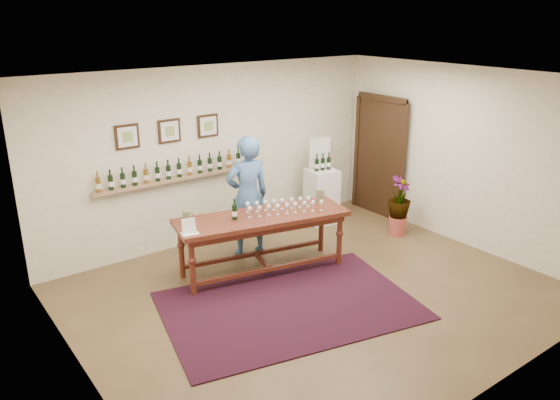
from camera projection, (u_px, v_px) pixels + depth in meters
ground at (316, 294)px, 7.25m from camera, size 6.00×6.00×0.00m
room_shell at (341, 159)px, 9.48m from camera, size 6.00×6.00×6.00m
rug at (289, 305)px, 6.95m from camera, size 3.51×2.72×0.02m
tasting_table at (262, 224)px, 7.66m from camera, size 2.54×1.26×0.86m
table_glasses at (280, 206)px, 7.72m from camera, size 1.23×0.68×0.17m
table_bottles at (233, 207)px, 7.44m from camera, size 0.33×0.22×0.33m
pitcher_left at (187, 218)px, 7.25m from camera, size 0.16×0.16×0.20m
pitcher_right at (319, 196)px, 8.11m from camera, size 0.16×0.16×0.19m
menu_card at (189, 226)px, 6.97m from camera, size 0.24×0.20×0.20m
display_pedestal at (322, 196)px, 9.58m from camera, size 0.55×0.55×0.96m
pedestal_bottles at (323, 162)px, 9.35m from camera, size 0.29×0.12×0.28m
info_sign at (320, 152)px, 9.45m from camera, size 0.41×0.09×0.56m
potted_plant at (399, 206)px, 9.01m from camera, size 0.59×0.59×0.87m
person at (248, 196)px, 8.17m from camera, size 0.75×0.56×1.86m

